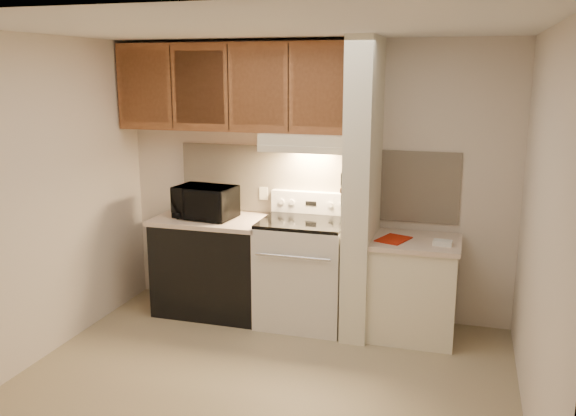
% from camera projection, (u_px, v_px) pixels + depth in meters
% --- Properties ---
extents(floor, '(3.60, 3.60, 0.00)m').
position_uv_depth(floor, '(262.00, 382.00, 4.46)').
color(floor, tan).
rests_on(floor, ground).
extents(ceiling, '(3.60, 3.60, 0.00)m').
position_uv_depth(ceiling, '(258.00, 27.00, 3.91)').
color(ceiling, white).
rests_on(ceiling, wall_back).
extents(wall_back, '(3.60, 2.50, 0.02)m').
position_uv_depth(wall_back, '(314.00, 180.00, 5.59)').
color(wall_back, beige).
rests_on(wall_back, floor).
extents(wall_left, '(0.02, 3.00, 2.50)m').
position_uv_depth(wall_left, '(39.00, 201.00, 4.68)').
color(wall_left, beige).
rests_on(wall_left, floor).
extents(wall_right, '(0.02, 3.00, 2.50)m').
position_uv_depth(wall_right, '(542.00, 236.00, 3.68)').
color(wall_right, beige).
rests_on(wall_right, floor).
extents(backsplash, '(2.60, 0.02, 0.63)m').
position_uv_depth(backsplash, '(314.00, 182.00, 5.58)').
color(backsplash, beige).
rests_on(backsplash, wall_back).
extents(range_body, '(0.76, 0.65, 0.92)m').
position_uv_depth(range_body, '(304.00, 273.00, 5.44)').
color(range_body, silver).
rests_on(range_body, floor).
extents(oven_window, '(0.50, 0.01, 0.30)m').
position_uv_depth(oven_window, '(294.00, 281.00, 5.13)').
color(oven_window, black).
rests_on(oven_window, range_body).
extents(oven_handle, '(0.65, 0.02, 0.02)m').
position_uv_depth(oven_handle, '(293.00, 257.00, 5.05)').
color(oven_handle, silver).
rests_on(oven_handle, range_body).
extents(cooktop, '(0.74, 0.64, 0.03)m').
position_uv_depth(cooktop, '(304.00, 222.00, 5.33)').
color(cooktop, black).
rests_on(cooktop, range_body).
extents(range_backguard, '(0.76, 0.08, 0.20)m').
position_uv_depth(range_backguard, '(312.00, 202.00, 5.57)').
color(range_backguard, silver).
rests_on(range_backguard, range_body).
extents(range_display, '(0.10, 0.01, 0.04)m').
position_uv_depth(range_display, '(311.00, 203.00, 5.53)').
color(range_display, black).
rests_on(range_display, range_backguard).
extents(range_knob_left_outer, '(0.05, 0.02, 0.05)m').
position_uv_depth(range_knob_left_outer, '(281.00, 202.00, 5.61)').
color(range_knob_left_outer, silver).
rests_on(range_knob_left_outer, range_backguard).
extents(range_knob_left_inner, '(0.05, 0.02, 0.05)m').
position_uv_depth(range_knob_left_inner, '(292.00, 202.00, 5.58)').
color(range_knob_left_inner, silver).
rests_on(range_knob_left_inner, range_backguard).
extents(range_knob_right_inner, '(0.05, 0.02, 0.05)m').
position_uv_depth(range_knob_right_inner, '(330.00, 205.00, 5.48)').
color(range_knob_right_inner, silver).
rests_on(range_knob_right_inner, range_backguard).
extents(range_knob_right_outer, '(0.05, 0.02, 0.05)m').
position_uv_depth(range_knob_right_outer, '(341.00, 205.00, 5.45)').
color(range_knob_right_outer, silver).
rests_on(range_knob_right_outer, range_backguard).
extents(dishwasher_front, '(1.00, 0.63, 0.87)m').
position_uv_depth(dishwasher_front, '(213.00, 267.00, 5.70)').
color(dishwasher_front, black).
rests_on(dishwasher_front, floor).
extents(left_countertop, '(1.04, 0.67, 0.04)m').
position_uv_depth(left_countertop, '(212.00, 220.00, 5.60)').
color(left_countertop, beige).
rests_on(left_countertop, dishwasher_front).
extents(spoon_rest, '(0.20, 0.08, 0.01)m').
position_uv_depth(spoon_rest, '(188.00, 210.00, 5.87)').
color(spoon_rest, black).
rests_on(spoon_rest, left_countertop).
extents(teal_jar, '(0.11, 0.11, 0.09)m').
position_uv_depth(teal_jar, '(221.00, 208.00, 5.79)').
color(teal_jar, '#1B5B5F').
rests_on(teal_jar, left_countertop).
extents(outlet, '(0.08, 0.01, 0.12)m').
position_uv_depth(outlet, '(264.00, 193.00, 5.73)').
color(outlet, '#EDE5C8').
rests_on(outlet, backsplash).
extents(microwave, '(0.57, 0.41, 0.29)m').
position_uv_depth(microwave, '(205.00, 202.00, 5.55)').
color(microwave, black).
rests_on(microwave, left_countertop).
extents(partition_pillar, '(0.22, 0.70, 2.50)m').
position_uv_depth(partition_pillar, '(362.00, 190.00, 5.12)').
color(partition_pillar, '#ECE7CC').
rests_on(partition_pillar, floor).
extents(pillar_trim, '(0.01, 0.70, 0.04)m').
position_uv_depth(pillar_trim, '(349.00, 183.00, 5.14)').
color(pillar_trim, brown).
rests_on(pillar_trim, partition_pillar).
extents(knife_strip, '(0.02, 0.42, 0.04)m').
position_uv_depth(knife_strip, '(347.00, 182.00, 5.09)').
color(knife_strip, black).
rests_on(knife_strip, partition_pillar).
extents(knife_blade_a, '(0.01, 0.03, 0.16)m').
position_uv_depth(knife_blade_a, '(342.00, 197.00, 4.96)').
color(knife_blade_a, silver).
rests_on(knife_blade_a, knife_strip).
extents(knife_handle_a, '(0.02, 0.02, 0.10)m').
position_uv_depth(knife_handle_a, '(342.00, 179.00, 4.92)').
color(knife_handle_a, black).
rests_on(knife_handle_a, knife_strip).
extents(knife_blade_b, '(0.01, 0.04, 0.18)m').
position_uv_depth(knife_blade_b, '(343.00, 197.00, 5.03)').
color(knife_blade_b, silver).
rests_on(knife_blade_b, knife_strip).
extents(knife_handle_b, '(0.02, 0.02, 0.10)m').
position_uv_depth(knife_handle_b, '(344.00, 178.00, 5.00)').
color(knife_handle_b, black).
rests_on(knife_handle_b, knife_strip).
extents(knife_blade_c, '(0.01, 0.04, 0.20)m').
position_uv_depth(knife_blade_c, '(345.00, 196.00, 5.11)').
color(knife_blade_c, silver).
rests_on(knife_blade_c, knife_strip).
extents(knife_handle_c, '(0.02, 0.02, 0.10)m').
position_uv_depth(knife_handle_c, '(346.00, 176.00, 5.08)').
color(knife_handle_c, black).
rests_on(knife_handle_c, knife_strip).
extents(knife_blade_d, '(0.01, 0.04, 0.16)m').
position_uv_depth(knife_blade_d, '(348.00, 192.00, 5.19)').
color(knife_blade_d, silver).
rests_on(knife_blade_d, knife_strip).
extents(knife_handle_d, '(0.02, 0.02, 0.10)m').
position_uv_depth(knife_handle_d, '(348.00, 174.00, 5.15)').
color(knife_handle_d, black).
rests_on(knife_handle_d, knife_strip).
extents(knife_blade_e, '(0.01, 0.04, 0.18)m').
position_uv_depth(knife_blade_e, '(349.00, 191.00, 5.26)').
color(knife_blade_e, silver).
rests_on(knife_blade_e, knife_strip).
extents(knife_handle_e, '(0.02, 0.02, 0.10)m').
position_uv_depth(knife_handle_e, '(350.00, 173.00, 5.24)').
color(knife_handle_e, black).
rests_on(knife_handle_e, knife_strip).
extents(oven_mitt, '(0.03, 0.10, 0.24)m').
position_uv_depth(oven_mitt, '(351.00, 197.00, 5.33)').
color(oven_mitt, gray).
rests_on(oven_mitt, partition_pillar).
extents(right_cab_base, '(0.70, 0.60, 0.81)m').
position_uv_depth(right_cab_base, '(413.00, 290.00, 5.17)').
color(right_cab_base, '#EDE5C8').
rests_on(right_cab_base, floor).
extents(right_countertop, '(0.74, 0.64, 0.04)m').
position_uv_depth(right_countertop, '(416.00, 242.00, 5.08)').
color(right_countertop, beige).
rests_on(right_countertop, right_cab_base).
extents(red_folder, '(0.30, 0.35, 0.01)m').
position_uv_depth(red_folder, '(393.00, 239.00, 5.08)').
color(red_folder, '#AE1E09').
rests_on(red_folder, right_countertop).
extents(white_box, '(0.15, 0.11, 0.04)m').
position_uv_depth(white_box, '(443.00, 243.00, 4.92)').
color(white_box, white).
rests_on(white_box, right_countertop).
extents(range_hood, '(0.78, 0.44, 0.15)m').
position_uv_depth(range_hood, '(308.00, 142.00, 5.30)').
color(range_hood, '#EDE5C8').
rests_on(range_hood, upper_cabinets).
extents(hood_lip, '(0.78, 0.04, 0.06)m').
position_uv_depth(hood_lip, '(302.00, 150.00, 5.11)').
color(hood_lip, '#EDE5C8').
rests_on(hood_lip, range_hood).
extents(upper_cabinets, '(2.18, 0.33, 0.77)m').
position_uv_depth(upper_cabinets, '(235.00, 87.00, 5.43)').
color(upper_cabinets, brown).
rests_on(upper_cabinets, wall_back).
extents(cab_door_a, '(0.46, 0.01, 0.63)m').
position_uv_depth(cab_door_a, '(144.00, 87.00, 5.51)').
color(cab_door_a, brown).
rests_on(cab_door_a, upper_cabinets).
extents(cab_gap_a, '(0.01, 0.01, 0.73)m').
position_uv_depth(cab_gap_a, '(171.00, 87.00, 5.43)').
color(cab_gap_a, black).
rests_on(cab_gap_a, upper_cabinets).
extents(cab_door_b, '(0.46, 0.01, 0.63)m').
position_uv_depth(cab_door_b, '(199.00, 87.00, 5.36)').
color(cab_door_b, brown).
rests_on(cab_door_b, upper_cabinets).
extents(cab_gap_b, '(0.01, 0.01, 0.73)m').
position_uv_depth(cab_gap_b, '(228.00, 88.00, 5.28)').
color(cab_gap_b, black).
rests_on(cab_gap_b, upper_cabinets).
extents(cab_door_c, '(0.46, 0.01, 0.63)m').
position_uv_depth(cab_door_c, '(258.00, 88.00, 5.20)').
color(cab_door_c, brown).
rests_on(cab_door_c, upper_cabinets).
extents(cab_gap_c, '(0.01, 0.01, 0.73)m').
position_uv_depth(cab_gap_c, '(288.00, 88.00, 5.13)').
color(cab_gap_c, black).
rests_on(cab_gap_c, upper_cabinets).
extents(cab_door_d, '(0.46, 0.01, 0.63)m').
position_uv_depth(cab_door_d, '(320.00, 88.00, 5.05)').
color(cab_door_d, brown).
rests_on(cab_door_d, upper_cabinets).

